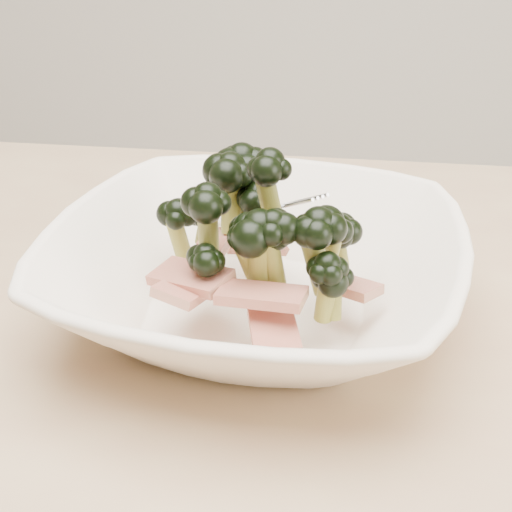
% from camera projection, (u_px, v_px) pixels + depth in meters
% --- Properties ---
extents(dining_table, '(1.20, 0.80, 0.75)m').
position_uv_depth(dining_table, '(201.00, 457.00, 0.54)').
color(dining_table, tan).
rests_on(dining_table, ground).
extents(broccoli_dish, '(0.33, 0.33, 0.13)m').
position_uv_depth(broccoli_dish, '(256.00, 267.00, 0.51)').
color(broccoli_dish, white).
rests_on(broccoli_dish, dining_table).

